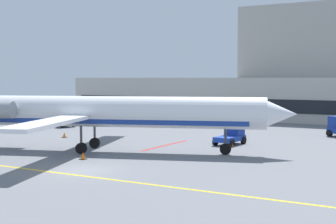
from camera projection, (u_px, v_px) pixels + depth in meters
name	position (u px, v px, depth m)	size (l,w,h in m)	color
ground	(82.00, 171.00, 32.58)	(120.00, 120.00, 0.11)	slate
terminal_building	(298.00, 79.00, 72.38)	(66.07, 13.82, 16.69)	#B7B2A8
regional_jet	(97.00, 112.00, 40.85)	(30.61, 23.79, 8.46)	white
baggage_tug	(65.00, 120.00, 61.21)	(3.25, 2.57, 1.99)	#1E4CB2
pushback_tractor	(232.00, 134.00, 45.27)	(2.14, 3.58, 2.16)	#19389E
safety_cone_alpha	(83.00, 156.00, 36.88)	(0.47, 0.47, 0.55)	orange
safety_cone_bravo	(232.00, 144.00, 43.42)	(0.47, 0.47, 0.55)	orange
safety_cone_charlie	(64.00, 135.00, 50.41)	(0.47, 0.47, 0.55)	orange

